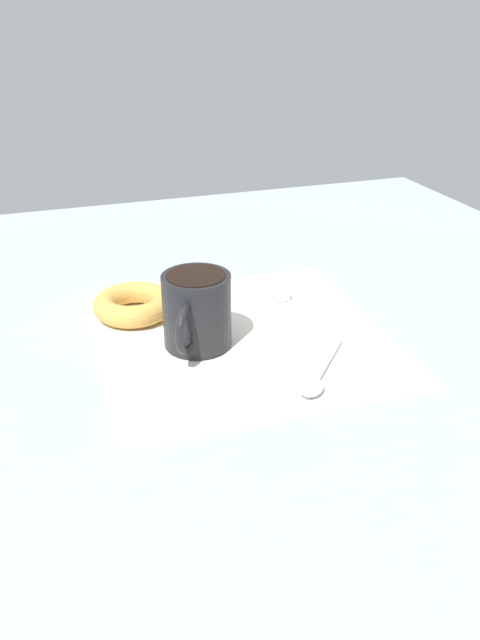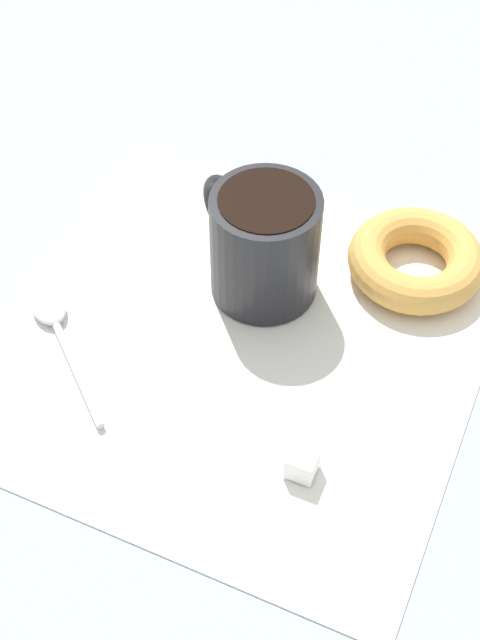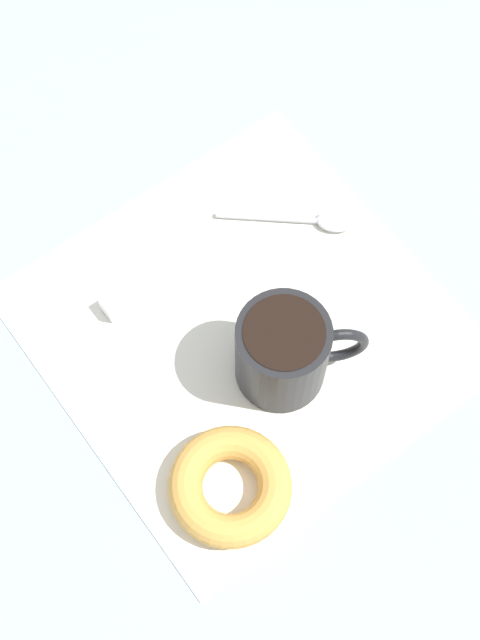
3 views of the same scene
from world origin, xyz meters
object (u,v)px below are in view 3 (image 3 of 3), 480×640
(spoon, at_px, (316,220))
(sugar_cube, at_px, (114,306))
(donut, at_px, (230,486))
(coffee_cup, at_px, (286,351))

(spoon, height_order, sugar_cube, sugar_cube)
(spoon, bearing_deg, sugar_cube, -101.45)
(donut, height_order, sugar_cube, donut)
(coffee_cup, xyz_separation_m, spoon, (-0.10, 0.12, -0.04))
(coffee_cup, relative_size, donut, 1.02)
(coffee_cup, distance_m, donut, 0.12)
(spoon, bearing_deg, coffee_cup, -50.57)
(coffee_cup, height_order, donut, coffee_cup)
(coffee_cup, relative_size, sugar_cube, 5.66)
(spoon, distance_m, sugar_cube, 0.21)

